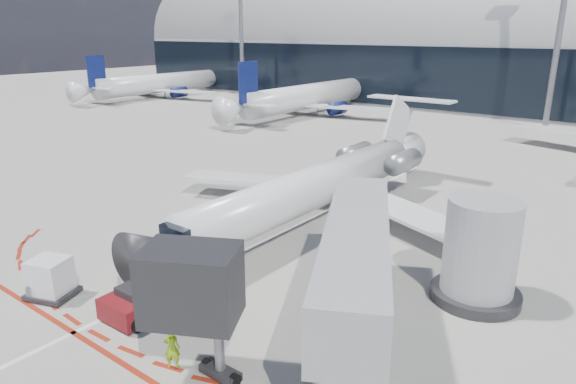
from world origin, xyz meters
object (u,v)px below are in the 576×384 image
Objects in this scene: uld_container at (50,278)px; pushback_tug at (143,300)px; ramp_worker at (172,348)px; regional_jet at (323,183)px.

pushback_tug is at bearing 0.33° from uld_container.
uld_container is at bearing -160.42° from pushback_tug.
ramp_worker is 0.65× the size of uld_container.
regional_jet reaches higher than ramp_worker.
ramp_worker is at bearing -25.00° from pushback_tug.
pushback_tug is 4.34m from ramp_worker.
ramp_worker reaches higher than pushback_tug.
pushback_tug is 3.29× the size of ramp_worker.
uld_container is (-8.47, 0.03, 0.12)m from ramp_worker.
regional_jet is at bearing -110.85° from ramp_worker.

